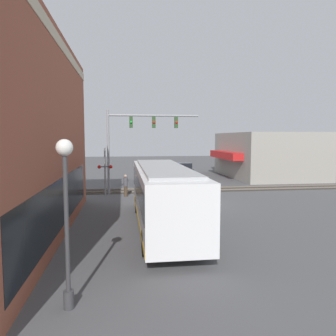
# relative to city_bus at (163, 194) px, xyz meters

# --- Properties ---
(ground_plane) EXTENTS (120.00, 120.00, 0.00)m
(ground_plane) POSITION_rel_city_bus_xyz_m (5.73, -2.80, -1.74)
(ground_plane) COLOR #4C4C4F
(shop_building) EXTENTS (12.74, 10.22, 5.17)m
(shop_building) POSITION_rel_city_bus_xyz_m (20.44, -14.76, 0.84)
(shop_building) COLOR gray
(shop_building) RESTS_ON ground
(city_bus) EXTENTS (11.47, 2.59, 3.16)m
(city_bus) POSITION_rel_city_bus_xyz_m (0.00, 0.00, 0.00)
(city_bus) COLOR white
(city_bus) RESTS_ON ground
(traffic_signal_gantry) EXTENTS (0.42, 7.46, 6.78)m
(traffic_signal_gantry) POSITION_rel_city_bus_xyz_m (10.44, 0.91, 3.29)
(traffic_signal_gantry) COLOR gray
(traffic_signal_gantry) RESTS_ON ground
(crossing_signal) EXTENTS (1.41, 1.18, 3.81)m
(crossing_signal) POSITION_rel_city_bus_xyz_m (9.94, 3.42, 0.55)
(crossing_signal) COLOR gray
(crossing_signal) RESTS_ON ground
(streetlamp) EXTENTS (0.44, 0.44, 4.54)m
(streetlamp) POSITION_rel_city_bus_xyz_m (-7.59, 3.45, 0.97)
(streetlamp) COLOR #38383A
(streetlamp) RESTS_ON ground
(rail_track_near) EXTENTS (2.60, 60.00, 0.15)m
(rail_track_near) POSITION_rel_city_bus_xyz_m (11.73, -2.80, -1.72)
(rail_track_near) COLOR #332D28
(rail_track_near) RESTS_ON ground
(parked_car_blue) EXTENTS (4.78, 1.82, 1.54)m
(parked_car_blue) POSITION_rel_city_bus_xyz_m (16.27, 0.00, -1.03)
(parked_car_blue) COLOR navy
(parked_car_blue) RESTS_ON ground
(parked_car_black) EXTENTS (4.40, 1.82, 1.53)m
(parked_car_black) POSITION_rel_city_bus_xyz_m (23.55, -5.40, -1.04)
(parked_car_black) COLOR black
(parked_car_black) RESTS_ON ground
(pedestrian_near_bus) EXTENTS (0.34, 0.34, 1.69)m
(pedestrian_near_bus) POSITION_rel_city_bus_xyz_m (0.11, -1.86, -0.88)
(pedestrian_near_bus) COLOR #473828
(pedestrian_near_bus) RESTS_ON ground
(pedestrian_at_crossing) EXTENTS (0.34, 0.34, 1.73)m
(pedestrian_at_crossing) POSITION_rel_city_bus_xyz_m (9.25, 1.83, -0.86)
(pedestrian_at_crossing) COLOR #473828
(pedestrian_at_crossing) RESTS_ON ground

